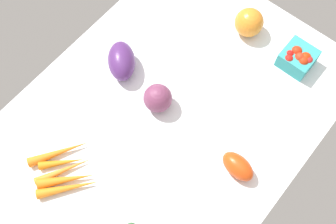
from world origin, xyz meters
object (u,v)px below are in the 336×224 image
eggplant (122,61)px  roma_tomato (238,166)px  heirloom_tomato_orange (249,22)px  berry_basket (298,58)px  red_onion_center (158,98)px  carrot_bunch (64,171)px

eggplant → roma_tomato: eggplant is taller
heirloom_tomato_orange → eggplant: 40.57cm
eggplant → berry_basket: bearing=-95.0°
eggplant → berry_basket: (-34.18, 39.33, -0.57)cm
roma_tomato → red_onion_center: bearing=-176.7°
heirloom_tomato_orange → roma_tomato: 45.46cm
heirloom_tomato_orange → red_onion_center: 37.54cm
red_onion_center → carrot_bunch: (31.67, -6.31, -2.76)cm
red_onion_center → carrot_bunch: 32.42cm
carrot_bunch → eggplant: bearing=-164.1°
roma_tomato → carrot_bunch: bearing=-133.3°
red_onion_center → roma_tomato: (1.42, 28.97, -1.26)cm
heirloom_tomato_orange → eggplant: bearing=-31.3°
carrot_bunch → roma_tomato: 46.51cm
carrot_bunch → berry_basket: (-68.39, 29.61, 2.07)cm
heirloom_tomato_orange → berry_basket: size_ratio=0.95×
red_onion_center → roma_tomato: 29.04cm
heirloom_tomato_orange → red_onion_center: bearing=-7.7°
berry_basket → roma_tomato: bearing=8.5°
carrot_bunch → berry_basket: size_ratio=2.21×
eggplant → berry_basket: 52.11cm
carrot_bunch → roma_tomato: size_ratio=2.13×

